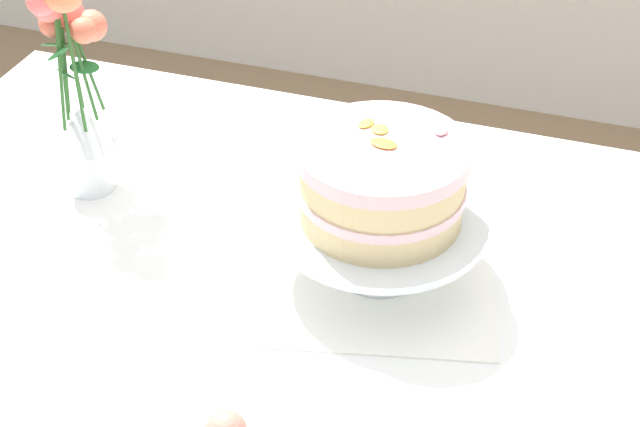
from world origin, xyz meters
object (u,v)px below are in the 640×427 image
at_px(layer_cake, 382,182).
at_px(flower_vase, 77,91).
at_px(cake_stand, 380,227).
at_px(dining_table, 278,345).

relative_size(layer_cake, flower_vase, 0.61).
distance_m(cake_stand, layer_cake, 0.07).
bearing_deg(cake_stand, flower_vase, 172.52).
bearing_deg(cake_stand, dining_table, -143.18).
relative_size(cake_stand, layer_cake, 1.29).
xyz_separation_m(dining_table, cake_stand, (0.12, 0.09, 0.17)).
bearing_deg(layer_cake, dining_table, -143.17).
bearing_deg(layer_cake, flower_vase, 172.52).
distance_m(dining_table, layer_cake, 0.29).
bearing_deg(dining_table, flower_vase, 157.49).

